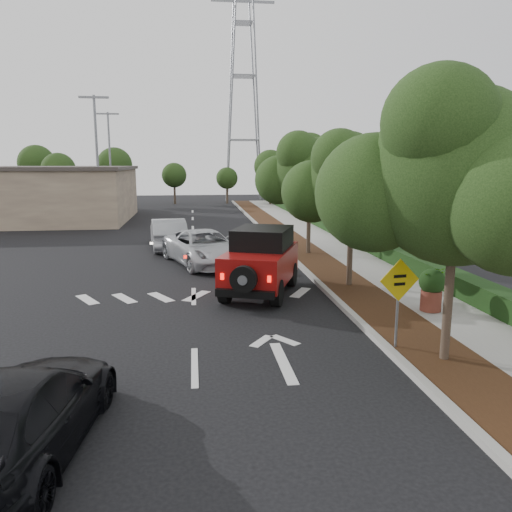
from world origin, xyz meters
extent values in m
plane|color=black|center=(0.00, 0.00, 0.00)|extent=(120.00, 120.00, 0.00)
cube|color=#9E9B93|center=(4.60, 12.00, 0.07)|extent=(0.20, 70.00, 0.15)
cube|color=black|center=(5.60, 12.00, 0.06)|extent=(1.80, 70.00, 0.12)
cube|color=gray|center=(7.50, 12.00, 0.06)|extent=(2.00, 70.00, 0.12)
cube|color=black|center=(8.90, 12.00, 0.40)|extent=(0.80, 70.00, 0.80)
cylinder|color=black|center=(1.99, 7.60, 0.43)|extent=(0.59, 0.92, 0.87)
cylinder|color=black|center=(3.57, 6.99, 0.43)|extent=(0.59, 0.92, 0.87)
cylinder|color=black|center=(1.02, 5.05, 0.43)|extent=(0.59, 0.92, 0.87)
cylinder|color=black|center=(2.60, 4.45, 0.43)|extent=(0.59, 0.92, 0.87)
cube|color=maroon|center=(2.30, 6.02, 1.03)|extent=(3.25, 4.43, 1.08)
cube|color=black|center=(2.41, 6.33, 1.91)|extent=(2.46, 2.70, 0.69)
cube|color=maroon|center=(2.84, 7.44, 0.94)|extent=(2.00, 1.66, 0.89)
cube|color=black|center=(1.55, 4.07, 0.54)|extent=(1.80, 0.84, 0.24)
cylinder|color=black|center=(1.50, 3.93, 1.03)|extent=(0.85, 0.52, 0.82)
cube|color=#FF190C|center=(0.88, 4.40, 1.03)|extent=(0.12, 0.08, 0.19)
cube|color=#FF190C|center=(2.27, 3.87, 1.03)|extent=(0.12, 0.08, 0.19)
imported|color=#B7BABF|center=(0.50, 11.36, 0.76)|extent=(4.16, 5.98, 1.52)
imported|color=black|center=(-2.66, -3.09, 0.71)|extent=(2.49, 5.05, 1.41)
imported|color=#9B9DA2|center=(-1.28, 15.76, 0.80)|extent=(2.25, 5.02, 1.60)
imported|color=#989B9F|center=(-9.30, 26.88, 0.71)|extent=(4.48, 3.21, 1.42)
cylinder|color=slate|center=(4.80, 0.34, 1.10)|extent=(0.07, 0.07, 1.98)
cube|color=yellow|center=(4.80, 0.31, 1.77)|extent=(1.01, 0.16, 1.01)
cube|color=black|center=(4.81, 0.30, 1.86)|extent=(0.32, 0.05, 0.07)
cube|color=black|center=(4.81, 0.30, 1.67)|extent=(0.28, 0.05, 0.07)
cylinder|color=brown|center=(7.00, 3.02, 0.44)|extent=(0.66, 0.66, 0.61)
sphere|color=black|center=(7.00, 3.02, 1.01)|extent=(0.76, 0.76, 0.76)
imported|color=black|center=(7.00, 3.02, 1.10)|extent=(0.69, 0.61, 0.72)
camera|label=1|loc=(0.04, -10.53, 4.47)|focal=35.00mm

